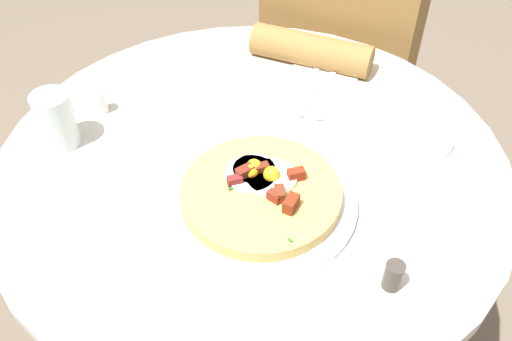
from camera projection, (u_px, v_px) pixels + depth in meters
dining_table at (252, 218)px, 1.11m from camera, size 0.91×0.91×0.70m
person_seated at (337, 72)px, 1.53m from camera, size 0.38×0.46×1.14m
pizza_plate at (261, 200)px, 0.91m from camera, size 0.31×0.31×0.01m
breakfast_pizza at (261, 191)px, 0.90m from camera, size 0.26×0.26×0.04m
bread_plate at (405, 132)px, 1.03m from camera, size 0.18×0.18×0.01m
napkin at (318, 92)px, 1.13m from camera, size 0.16×0.19×0.00m
fork at (310, 89)px, 1.13m from camera, size 0.04×0.18×0.00m
knife at (327, 92)px, 1.12m from camera, size 0.04×0.18×0.00m
water_glass at (56, 120)px, 0.98m from camera, size 0.07×0.07×0.10m
salt_shaker at (100, 102)px, 1.07m from camera, size 0.03×0.03×0.05m
pepper_shaker at (393, 276)px, 0.78m from camera, size 0.03×0.03×0.05m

